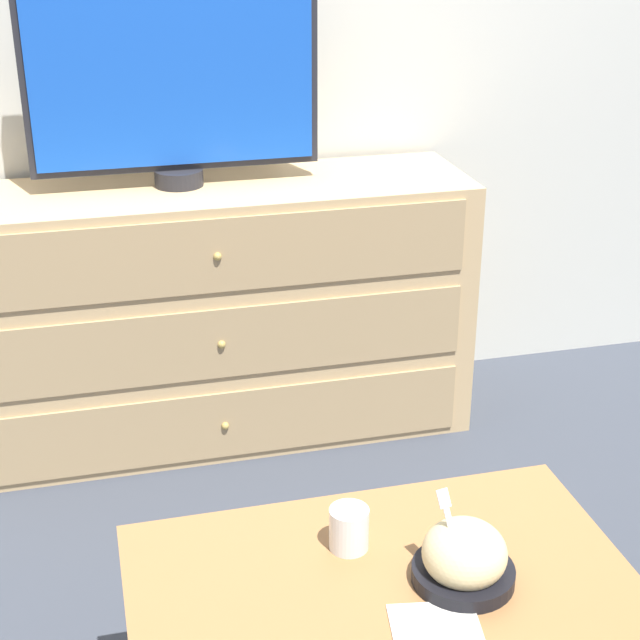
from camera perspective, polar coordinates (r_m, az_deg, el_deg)
The scene contains 8 objects.
ground_plane at distance 3.60m, azimuth -5.63°, elevation -4.05°, with size 12.00×12.00×0.00m, color #383D47.
wall_back at distance 3.22m, azimuth -6.67°, elevation 17.00°, with size 12.00×0.05×2.60m.
dresser at distance 3.17m, azimuth -6.41°, elevation 0.37°, with size 1.65×0.48×0.84m.
tv at distance 2.97m, azimuth -8.58°, elevation 14.05°, with size 0.87×0.15×0.65m.
coffee_table at distance 1.99m, azimuth 3.71°, elevation -16.36°, with size 0.98×0.62×0.46m.
takeout_bowl at distance 1.95m, azimuth 8.38°, elevation -13.57°, with size 0.20×0.20×0.18m.
drink_cup at distance 2.02m, azimuth 1.69°, elevation -12.16°, with size 0.08×0.08×0.09m.
napkin at distance 1.86m, azimuth 6.84°, elevation -17.64°, with size 0.19×0.19×0.00m.
Camera 1 is at (-0.43, -3.15, 1.69)m, focal length 55.00 mm.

